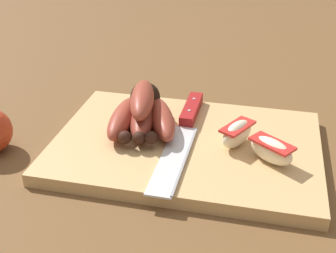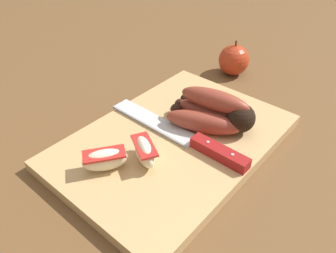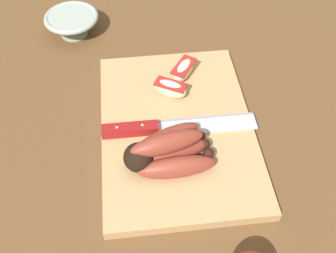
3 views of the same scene
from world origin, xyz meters
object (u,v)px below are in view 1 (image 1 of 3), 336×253
Objects in this scene: banana_bunch at (143,112)px; apple_wedge_near at (271,150)px; apple_wedge_middle at (237,133)px; chefs_knife at (188,125)px.

banana_bunch is 2.13× the size of apple_wedge_near.
apple_wedge_middle is (0.05, -0.03, 0.00)m from apple_wedge_near.
banana_bunch is at bearing 7.27° from chefs_knife.
apple_wedge_middle is at bearing 157.26° from chefs_knife.
apple_wedge_middle is (-0.08, 0.03, 0.01)m from chefs_knife.
banana_bunch is 2.21× the size of apple_wedge_middle.
apple_wedge_near is at bearing 164.04° from banana_bunch.
banana_bunch reaches higher than chefs_knife.
banana_bunch is at bearing -15.96° from apple_wedge_near.
banana_bunch is 0.15m from apple_wedge_middle.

